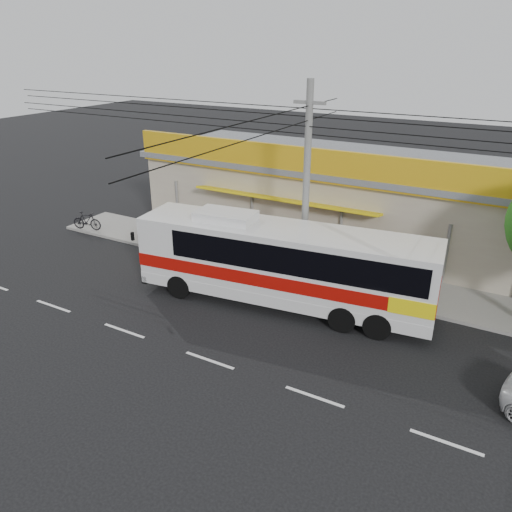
{
  "coord_description": "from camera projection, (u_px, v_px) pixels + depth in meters",
  "views": [
    {
      "loc": [
        8.6,
        -14.49,
        10.37
      ],
      "look_at": [
        -0.64,
        2.0,
        2.18
      ],
      "focal_mm": 35.0,
      "sensor_mm": 36.0,
      "label": 1
    }
  ],
  "objects": [
    {
      "name": "sidewalk",
      "position": [
        307.0,
        270.0,
        24.35
      ],
      "size": [
        30.0,
        3.2,
        0.15
      ],
      "primitive_type": "cube",
      "color": "gray",
      "rests_on": "ground"
    },
    {
      "name": "lane_markings",
      "position": [
        210.0,
        360.0,
        17.58
      ],
      "size": [
        50.0,
        0.12,
        0.01
      ],
      "primitive_type": null,
      "color": "silver",
      "rests_on": "ground"
    },
    {
      "name": "ground",
      "position": [
        245.0,
        328.0,
        19.58
      ],
      "size": [
        120.0,
        120.0,
        0.0
      ],
      "primitive_type": "plane",
      "color": "black",
      "rests_on": "ground"
    },
    {
      "name": "coach_bus",
      "position": [
        287.0,
        261.0,
        20.49
      ],
      "size": [
        12.6,
        4.05,
        3.82
      ],
      "rotation": [
        0.0,
        0.0,
        0.12
      ],
      "color": "silver",
      "rests_on": "ground"
    },
    {
      "name": "motorbike_red",
      "position": [
        155.0,
        230.0,
        27.71
      ],
      "size": [
        2.09,
        1.23,
        1.04
      ],
      "primitive_type": "imported",
      "rotation": [
        0.0,
        0.0,
        1.87
      ],
      "color": "#97130B",
      "rests_on": "sidewalk"
    },
    {
      "name": "storefront_building",
      "position": [
        349.0,
        197.0,
        27.91
      ],
      "size": [
        22.6,
        9.2,
        5.7
      ],
      "color": "#A99A88",
      "rests_on": "ground"
    },
    {
      "name": "motorbike_dark",
      "position": [
        87.0,
        221.0,
        29.12
      ],
      "size": [
        1.87,
        0.93,
        1.08
      ],
      "primitive_type": "imported",
      "rotation": [
        0.0,
        0.0,
        1.81
      ],
      "color": "black",
      "rests_on": "sidewalk"
    },
    {
      "name": "utility_pole",
      "position": [
        309.0,
        120.0,
        19.84
      ],
      "size": [
        34.0,
        14.0,
        9.04
      ],
      "color": "#5B5C59",
      "rests_on": "ground"
    }
  ]
}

